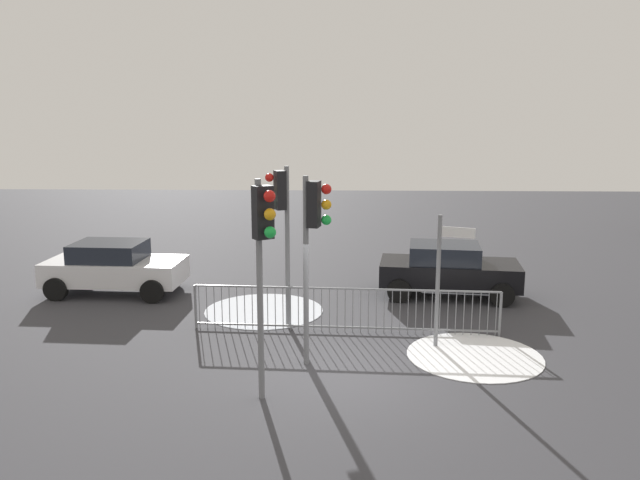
{
  "coord_description": "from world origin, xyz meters",
  "views": [
    {
      "loc": [
        -0.14,
        -11.88,
        5.03
      ],
      "look_at": [
        -0.6,
        2.91,
        2.07
      ],
      "focal_mm": 35.71,
      "sensor_mm": 36.0,
      "label": 1
    }
  ],
  "objects_px": {
    "traffic_light_rear_right": "(281,210)",
    "car_white_mid": "(114,267)",
    "traffic_light_rear_left": "(313,228)",
    "traffic_light_foreground_right": "(263,242)",
    "direction_sign_post": "(441,274)",
    "car_black_near": "(448,269)"
  },
  "relations": [
    {
      "from": "traffic_light_rear_left",
      "to": "traffic_light_foreground_right",
      "type": "distance_m",
      "value": 1.88
    },
    {
      "from": "traffic_light_foreground_right",
      "to": "car_white_mid",
      "type": "xyz_separation_m",
      "value": [
        -5.08,
        6.77,
        -2.13
      ]
    },
    {
      "from": "traffic_light_rear_right",
      "to": "direction_sign_post",
      "type": "bearing_deg",
      "value": -132.11
    },
    {
      "from": "car_white_mid",
      "to": "car_black_near",
      "type": "xyz_separation_m",
      "value": [
        9.4,
        0.02,
        0.0
      ]
    },
    {
      "from": "traffic_light_rear_right",
      "to": "direction_sign_post",
      "type": "height_order",
      "value": "traffic_light_rear_right"
    },
    {
      "from": "traffic_light_rear_left",
      "to": "car_black_near",
      "type": "xyz_separation_m",
      "value": [
        3.54,
        5.08,
        -2.05
      ]
    },
    {
      "from": "car_white_mid",
      "to": "traffic_light_foreground_right",
      "type": "bearing_deg",
      "value": -50.35
    },
    {
      "from": "traffic_light_rear_right",
      "to": "car_black_near",
      "type": "distance_m",
      "value": 5.57
    },
    {
      "from": "traffic_light_foreground_right",
      "to": "direction_sign_post",
      "type": "bearing_deg",
      "value": -175.41
    },
    {
      "from": "traffic_light_foreground_right",
      "to": "car_black_near",
      "type": "bearing_deg",
      "value": -156.6
    },
    {
      "from": "traffic_light_foreground_right",
      "to": "traffic_light_rear_right",
      "type": "bearing_deg",
      "value": -123.14
    },
    {
      "from": "traffic_light_rear_left",
      "to": "car_white_mid",
      "type": "relative_size",
      "value": 0.99
    },
    {
      "from": "direction_sign_post",
      "to": "car_white_mid",
      "type": "xyz_separation_m",
      "value": [
        -8.56,
        3.98,
        -0.88
      ]
    },
    {
      "from": "car_white_mid",
      "to": "traffic_light_rear_right",
      "type": "bearing_deg",
      "value": -25.73
    },
    {
      "from": "direction_sign_post",
      "to": "car_white_mid",
      "type": "relative_size",
      "value": 0.75
    },
    {
      "from": "traffic_light_rear_left",
      "to": "car_white_mid",
      "type": "height_order",
      "value": "traffic_light_rear_left"
    },
    {
      "from": "traffic_light_foreground_right",
      "to": "car_black_near",
      "type": "xyz_separation_m",
      "value": [
        4.32,
        6.8,
        -2.13
      ]
    },
    {
      "from": "direction_sign_post",
      "to": "car_black_near",
      "type": "bearing_deg",
      "value": 99.44
    },
    {
      "from": "traffic_light_rear_right",
      "to": "car_white_mid",
      "type": "distance_m",
      "value": 6.05
    },
    {
      "from": "traffic_light_rear_left",
      "to": "traffic_light_foreground_right",
      "type": "relative_size",
      "value": 0.97
    },
    {
      "from": "traffic_light_rear_left",
      "to": "direction_sign_post",
      "type": "height_order",
      "value": "traffic_light_rear_left"
    },
    {
      "from": "traffic_light_foreground_right",
      "to": "direction_sign_post",
      "type": "relative_size",
      "value": 1.35
    }
  ]
}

